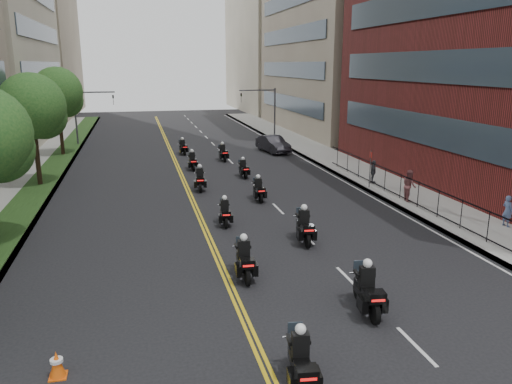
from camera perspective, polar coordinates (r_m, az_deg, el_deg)
ground at (r=15.06m, az=6.75°, el=-18.59°), size 160.00×160.00×0.00m
sidewalk_right at (r=41.15m, az=10.53°, el=2.83°), size 4.00×90.00×0.15m
sidewalk_left at (r=38.40m, az=-24.34°, el=0.95°), size 4.00×90.00×0.15m
grass_strip at (r=38.23m, az=-23.18°, el=1.16°), size 2.00×90.00×0.04m
building_right_tan at (r=65.57m, az=10.63°, el=20.18°), size 15.11×28.00×30.00m
building_right_far at (r=93.62m, az=2.81°, el=17.38°), size 15.00×28.00×26.00m
building_left_far at (r=91.60m, az=-25.53°, el=16.12°), size 16.00×28.00×26.00m
iron_fence at (r=29.34m, az=19.04°, el=-0.73°), size 0.05×28.00×1.50m
street_trees at (r=31.23m, az=-25.65°, el=7.43°), size 4.40×38.40×7.98m
traffic_signal_right at (r=55.79m, az=1.20°, el=9.83°), size 4.09×0.20×5.60m
traffic_signal_left at (r=54.21m, az=-18.96°, el=8.93°), size 4.09×0.20×5.60m
motorcycle_0 at (r=13.68m, az=5.15°, el=-18.89°), size 0.70×2.33×1.72m
motorcycle_1 at (r=17.53m, az=12.63°, el=-11.07°), size 0.75×2.52×1.86m
motorcycle_2 at (r=19.74m, az=-1.33°, el=-7.85°), size 0.59×2.40×1.77m
motorcycle_3 at (r=23.60m, az=5.54°, el=-4.07°), size 0.72×2.46×1.82m
motorcycle_4 at (r=26.11m, az=-3.57°, el=-2.44°), size 0.57×2.10×1.55m
motorcycle_5 at (r=30.65m, az=0.30°, el=0.19°), size 0.51×2.19×1.61m
motorcycle_6 at (r=33.42m, az=-6.41°, el=1.38°), size 0.67×2.34×1.73m
motorcycle_7 at (r=37.00m, az=-1.45°, el=2.61°), size 0.49×2.06×1.52m
motorcycle_8 at (r=40.01m, az=-7.29°, el=3.46°), size 0.50×2.21×1.63m
motorcycle_9 at (r=43.48m, az=-3.82°, el=4.44°), size 0.55×2.23×1.65m
motorcycle_10 at (r=47.02m, az=-8.36°, el=5.04°), size 0.66×2.15×1.59m
parked_sedan at (r=47.66m, az=1.95°, el=5.51°), size 2.47×4.99×1.57m
pedestrian_a at (r=28.31m, az=26.80°, el=-1.94°), size 0.46×0.63×1.61m
pedestrian_b at (r=31.32m, az=17.12°, el=0.72°), size 0.86×1.02×1.89m
pedestrian_c at (r=35.40m, az=13.27°, el=2.26°), size 0.73×1.02×1.60m
traffic_cone at (r=15.11m, az=-21.80°, el=-17.83°), size 0.46×0.46×0.77m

